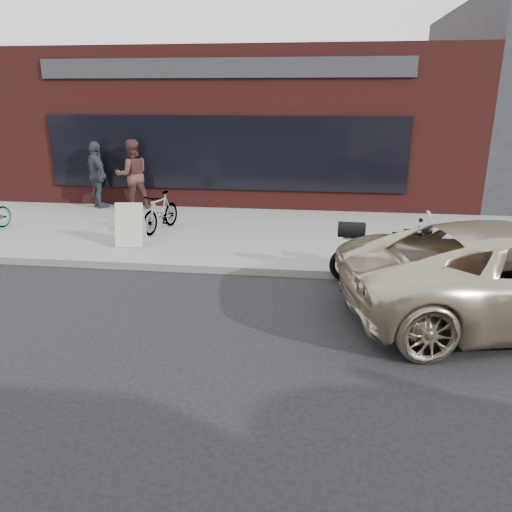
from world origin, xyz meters
The scene contains 8 objects.
ground centered at (0.00, 0.00, 0.00)m, with size 120.00×120.00×0.00m, color black.
near_sidewalk centered at (0.00, 7.00, 0.07)m, with size 44.00×6.00×0.15m, color gray.
storefront centered at (-2.00, 13.98, 2.25)m, with size 14.00×10.07×4.50m.
motorcycle centered at (1.86, 3.85, 0.58)m, with size 2.15×0.69×1.36m.
bicycle_rear centered at (-3.00, 6.37, 0.61)m, with size 0.43×1.52×0.91m, color gray.
sandwich_sign centered at (-3.29, 5.18, 0.61)m, with size 0.63×0.59×0.92m.
cafe_patron_left centered at (-4.50, 8.60, 1.11)m, with size 0.93×0.73×1.92m, color #542F2C.
cafe_patron_right centered at (-5.54, 8.60, 1.08)m, with size 1.09×0.45×1.85m, color #373846.
Camera 1 is at (0.73, -4.72, 3.28)m, focal length 35.00 mm.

